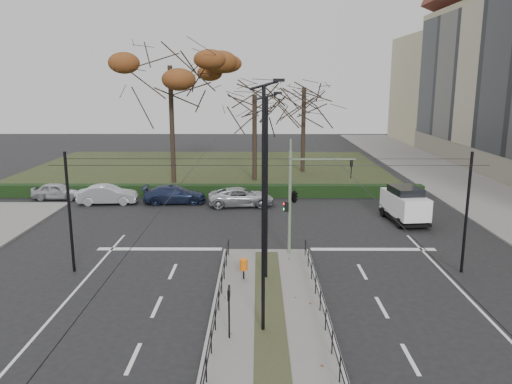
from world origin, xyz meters
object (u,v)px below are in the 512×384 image
streetlamp_median_near (264,209)px  parked_car_third (175,194)px  parked_car_second (108,195)px  rust_tree (170,65)px  parked_car_fourth (241,197)px  streetlamp_median_far (267,187)px  litter_bin (244,265)px  parked_car_first (57,191)px  info_panel (229,299)px  white_van (405,204)px  bare_tree_center (304,94)px  traffic_light (296,195)px  bare_tree_near (255,101)px

streetlamp_median_near → parked_car_third: (-6.69, 20.56, -4.10)m
parked_car_second → rust_tree: size_ratio=0.32×
streetlamp_median_near → parked_car_fourth: streetlamp_median_near is taller
parked_car_third → parked_car_fourth: size_ratio=0.96×
streetlamp_median_far → parked_car_fourth: (-1.69, 14.62, -3.84)m
litter_bin → parked_car_third: (-5.80, 15.61, -0.13)m
litter_bin → rust_tree: size_ratio=0.07×
litter_bin → parked_car_first: size_ratio=0.25×
parked_car_first → rust_tree: bearing=-50.9°
rust_tree → info_panel: bearing=-76.8°
parked_car_first → streetlamp_median_near: bearing=-142.5°
streetlamp_median_near → parked_car_second: streetlamp_median_near is taller
parked_car_first → parked_car_third: bearing=-96.8°
litter_bin → parked_car_first: parked_car_first is taller
info_panel → parked_car_fourth: size_ratio=0.39×
white_van → bare_tree_center: (-5.18, 18.93, 6.83)m
streetlamp_median_near → rust_tree: size_ratio=0.66×
parked_car_second → traffic_light: bearing=-135.4°
streetlamp_median_near → parked_car_fourth: bearing=94.3°
parked_car_first → white_van: 26.71m
info_panel → litter_bin: bearing=86.2°
litter_bin → traffic_light: bearing=54.4°
streetlamp_median_near → parked_car_third: streetlamp_median_near is taller
litter_bin → parked_car_first: (-15.42, 16.88, -0.16)m
parked_car_third → bare_tree_center: bare_tree_center is taller
litter_bin → parked_car_second: size_ratio=0.22×
traffic_light → streetlamp_median_near: streetlamp_median_near is taller
parked_car_second → bare_tree_near: size_ratio=0.42×
traffic_light → litter_bin: bearing=-125.6°
parked_car_fourth → bare_tree_center: bare_tree_center is taller
streetlamp_median_near → parked_car_first: (-16.30, 21.83, -4.13)m
parked_car_second → bare_tree_near: 16.17m
parked_car_fourth → bare_tree_center: 17.35m
streetlamp_median_far → bare_tree_near: size_ratio=0.81×
litter_bin → parked_car_second: parked_car_second is taller
traffic_light → parked_car_third: bearing=125.6°
parked_car_third → white_van: white_van is taller
parked_car_fourth → parked_car_third: bearing=76.1°
parked_car_second → parked_car_third: size_ratio=0.93×
bare_tree_near → streetlamp_median_near: bearing=-88.9°
info_panel → streetlamp_median_far: streetlamp_median_far is taller
litter_bin → info_panel: (-0.37, -5.57, 0.83)m
streetlamp_median_near → white_van: size_ratio=1.97×
traffic_light → bare_tree_near: (-2.35, 21.01, 4.15)m
info_panel → parked_car_first: size_ratio=0.49×
parked_car_third → parked_car_fourth: (5.19, -0.80, -0.01)m
streetlamp_median_near → rust_tree: (-8.05, 28.37, 5.85)m
streetlamp_median_far → white_van: 14.29m
streetlamp_median_far → parked_car_first: (-16.49, 16.69, -3.86)m
traffic_light → info_panel: size_ratio=2.85×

